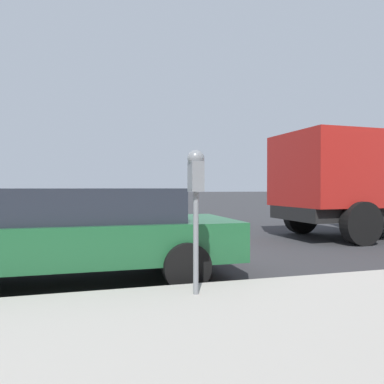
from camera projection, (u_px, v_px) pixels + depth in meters
The scene contains 3 objects.
ground_plane at pixel (118, 265), 6.57m from camera, with size 220.00×220.00×0.00m, color #333335.
parking_meter at pixel (196, 184), 4.18m from camera, with size 0.21×0.19×1.62m.
car_green at pixel (76, 231), 5.46m from camera, with size 2.11×4.80×1.36m.
Camera 1 is at (-6.66, 0.54, 1.37)m, focal length 35.00 mm.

